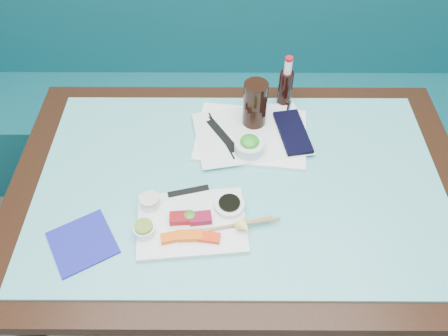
{
  "coord_description": "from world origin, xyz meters",
  "views": [
    {
      "loc": [
        -0.04,
        0.62,
        1.79
      ],
      "look_at": [
        -0.05,
        1.46,
        0.8
      ],
      "focal_mm": 35.0,
      "sensor_mm": 36.0,
      "label": 1
    }
  ],
  "objects_px": {
    "serving_tray": "(251,135)",
    "seaweed_bowl": "(249,146)",
    "dining_table": "(239,198)",
    "cola_bottle_body": "(285,89)",
    "booth_bench": "(234,96)",
    "sashimi_plate": "(192,223)",
    "cola_glass": "(255,104)",
    "blue_napkin": "(82,243)"
  },
  "relations": [
    {
      "from": "sashimi_plate",
      "to": "serving_tray",
      "type": "bearing_deg",
      "value": 57.32
    },
    {
      "from": "sashimi_plate",
      "to": "serving_tray",
      "type": "relative_size",
      "value": 0.84
    },
    {
      "from": "serving_tray",
      "to": "seaweed_bowl",
      "type": "xyz_separation_m",
      "value": [
        -0.01,
        -0.07,
        0.03
      ]
    },
    {
      "from": "dining_table",
      "to": "seaweed_bowl",
      "type": "height_order",
      "value": "seaweed_bowl"
    },
    {
      "from": "sashimi_plate",
      "to": "seaweed_bowl",
      "type": "distance_m",
      "value": 0.32
    },
    {
      "from": "booth_bench",
      "to": "dining_table",
      "type": "height_order",
      "value": "booth_bench"
    },
    {
      "from": "booth_bench",
      "to": "sashimi_plate",
      "type": "xyz_separation_m",
      "value": [
        -0.14,
        -1.0,
        0.39
      ]
    },
    {
      "from": "serving_tray",
      "to": "blue_napkin",
      "type": "height_order",
      "value": "serving_tray"
    },
    {
      "from": "serving_tray",
      "to": "booth_bench",
      "type": "bearing_deg",
      "value": 100.15
    },
    {
      "from": "serving_tray",
      "to": "seaweed_bowl",
      "type": "relative_size",
      "value": 3.74
    },
    {
      "from": "dining_table",
      "to": "cola_bottle_body",
      "type": "distance_m",
      "value": 0.41
    },
    {
      "from": "dining_table",
      "to": "sashimi_plate",
      "type": "relative_size",
      "value": 4.67
    },
    {
      "from": "booth_bench",
      "to": "seaweed_bowl",
      "type": "relative_size",
      "value": 31.4
    },
    {
      "from": "cola_glass",
      "to": "cola_bottle_body",
      "type": "xyz_separation_m",
      "value": [
        0.11,
        0.1,
        -0.03
      ]
    },
    {
      "from": "dining_table",
      "to": "cola_glass",
      "type": "height_order",
      "value": "cola_glass"
    },
    {
      "from": "booth_bench",
      "to": "sashimi_plate",
      "type": "relative_size",
      "value": 10.01
    },
    {
      "from": "seaweed_bowl",
      "to": "booth_bench",
      "type": "bearing_deg",
      "value": 92.42
    },
    {
      "from": "blue_napkin",
      "to": "seaweed_bowl",
      "type": "bearing_deg",
      "value": 35.7
    },
    {
      "from": "dining_table",
      "to": "blue_napkin",
      "type": "relative_size",
      "value": 8.8
    },
    {
      "from": "sashimi_plate",
      "to": "cola_glass",
      "type": "relative_size",
      "value": 1.86
    },
    {
      "from": "dining_table",
      "to": "cola_glass",
      "type": "xyz_separation_m",
      "value": [
        0.05,
        0.24,
        0.19
      ]
    },
    {
      "from": "cola_glass",
      "to": "blue_napkin",
      "type": "distance_m",
      "value": 0.67
    },
    {
      "from": "booth_bench",
      "to": "serving_tray",
      "type": "relative_size",
      "value": 8.4
    },
    {
      "from": "serving_tray",
      "to": "cola_glass",
      "type": "relative_size",
      "value": 2.22
    },
    {
      "from": "serving_tray",
      "to": "seaweed_bowl",
      "type": "height_order",
      "value": "seaweed_bowl"
    },
    {
      "from": "booth_bench",
      "to": "cola_bottle_body",
      "type": "relative_size",
      "value": 21.9
    },
    {
      "from": "seaweed_bowl",
      "to": "cola_bottle_body",
      "type": "distance_m",
      "value": 0.27
    },
    {
      "from": "booth_bench",
      "to": "sashimi_plate",
      "type": "height_order",
      "value": "booth_bench"
    },
    {
      "from": "sashimi_plate",
      "to": "cola_glass",
      "type": "xyz_separation_m",
      "value": [
        0.19,
        0.4,
        0.09
      ]
    },
    {
      "from": "cola_bottle_body",
      "to": "blue_napkin",
      "type": "relative_size",
      "value": 0.86
    },
    {
      "from": "serving_tray",
      "to": "blue_napkin",
      "type": "xyz_separation_m",
      "value": [
        -0.47,
        -0.41,
        -0.0
      ]
    },
    {
      "from": "serving_tray",
      "to": "cola_bottle_body",
      "type": "distance_m",
      "value": 0.21
    },
    {
      "from": "seaweed_bowl",
      "to": "cola_glass",
      "type": "height_order",
      "value": "cola_glass"
    },
    {
      "from": "booth_bench",
      "to": "cola_glass",
      "type": "xyz_separation_m",
      "value": [
        0.05,
        -0.6,
        0.48
      ]
    },
    {
      "from": "dining_table",
      "to": "cola_bottle_body",
      "type": "relative_size",
      "value": 10.22
    },
    {
      "from": "cola_glass",
      "to": "cola_bottle_body",
      "type": "height_order",
      "value": "cola_glass"
    },
    {
      "from": "dining_table",
      "to": "serving_tray",
      "type": "relative_size",
      "value": 3.92
    },
    {
      "from": "cola_bottle_body",
      "to": "blue_napkin",
      "type": "height_order",
      "value": "cola_bottle_body"
    },
    {
      "from": "blue_napkin",
      "to": "dining_table",
      "type": "bearing_deg",
      "value": 27.09
    },
    {
      "from": "booth_bench",
      "to": "seaweed_bowl",
      "type": "height_order",
      "value": "booth_bench"
    },
    {
      "from": "sashimi_plate",
      "to": "serving_tray",
      "type": "distance_m",
      "value": 0.39
    },
    {
      "from": "sashimi_plate",
      "to": "cola_glass",
      "type": "bearing_deg",
      "value": 59.44
    }
  ]
}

